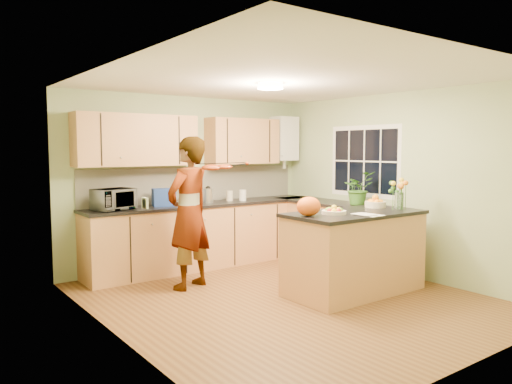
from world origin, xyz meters
TOP-DOWN VIEW (x-y plane):
  - floor at (0.00, 0.00)m, footprint 4.50×4.50m
  - ceiling at (0.00, 0.00)m, footprint 4.00×4.50m
  - wall_back at (0.00, 2.25)m, footprint 4.00×0.02m
  - wall_front at (0.00, -2.25)m, footprint 4.00×0.02m
  - wall_left at (-2.00, 0.00)m, footprint 0.02×4.50m
  - wall_right at (2.00, 0.00)m, footprint 0.02×4.50m
  - back_counter at (0.10, 1.95)m, footprint 3.64×0.62m
  - right_counter at (1.70, 0.85)m, footprint 0.62×2.24m
  - splashback at (0.10, 2.23)m, footprint 3.60×0.02m
  - upper_cabinets at (-0.18, 2.08)m, footprint 3.20×0.34m
  - boiler at (1.70, 2.09)m, footprint 0.40×0.30m
  - window_right at (1.99, 0.60)m, footprint 0.01×1.30m
  - light_switch at (-1.99, -0.60)m, footprint 0.02×0.09m
  - ceiling_lamp at (0.00, 0.30)m, footprint 0.30×0.30m
  - peninsula_island at (0.84, -0.28)m, footprint 1.71×0.88m
  - fruit_dish at (0.49, -0.28)m, footprint 0.28×0.28m
  - orange_bowl at (1.39, -0.13)m, footprint 0.27×0.27m
  - flower_vase at (1.44, -0.46)m, footprint 0.26×0.26m
  - orange_bag at (0.14, -0.23)m, footprint 0.29×0.25m
  - papers at (0.74, -0.58)m, footprint 0.23×0.31m
  - violinist at (-0.67, 1.07)m, footprint 0.80×0.67m
  - violin at (-0.47, 0.85)m, footprint 0.62×0.54m
  - microwave at (-1.30, 1.93)m, footprint 0.58×0.47m
  - blue_box at (-0.58, 1.95)m, footprint 0.35×0.30m
  - kettle at (0.15, 1.97)m, footprint 0.15×0.15m
  - jar_cream at (0.55, 2.00)m, footprint 0.13×0.13m
  - jar_white at (0.71, 1.88)m, footprint 0.12×0.12m
  - potted_plant at (1.70, 0.45)m, footprint 0.47×0.42m

SIDE VIEW (x-z plane):
  - floor at x=0.00m, z-range 0.00..0.00m
  - back_counter at x=0.10m, z-range 0.00..0.94m
  - right_counter at x=1.70m, z-range 0.00..0.94m
  - peninsula_island at x=0.84m, z-range 0.00..0.98m
  - violinist at x=-0.67m, z-range 0.00..1.88m
  - papers at x=0.74m, z-range 0.98..0.99m
  - jar_cream at x=0.55m, z-range 0.94..1.09m
  - fruit_dish at x=0.49m, z-range 0.97..1.07m
  - jar_white at x=0.71m, z-range 0.94..1.11m
  - orange_bowl at x=1.39m, z-range 0.97..1.12m
  - kettle at x=0.15m, z-range 0.91..1.20m
  - blue_box at x=-0.58m, z-range 0.94..1.18m
  - microwave at x=-1.30m, z-range 0.94..1.22m
  - orange_bag at x=0.14m, z-range 0.98..1.20m
  - potted_plant at x=1.70m, z-range 0.94..1.42m
  - splashback at x=0.10m, z-range 0.94..1.46m
  - wall_back at x=0.00m, z-range 0.00..2.50m
  - wall_front at x=0.00m, z-range 0.00..2.50m
  - wall_left at x=-2.00m, z-range 0.00..2.50m
  - wall_right at x=2.00m, z-range 0.00..2.50m
  - flower_vase at x=1.44m, z-range 1.06..1.53m
  - light_switch at x=-1.99m, z-range 1.26..1.34m
  - violin at x=-0.47m, z-range 1.43..1.58m
  - window_right at x=1.99m, z-range 1.02..2.08m
  - upper_cabinets at x=-0.18m, z-range 1.50..2.20m
  - boiler at x=1.70m, z-range 1.47..2.33m
  - ceiling_lamp at x=0.00m, z-range 2.43..2.50m
  - ceiling at x=0.00m, z-range 2.49..2.51m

